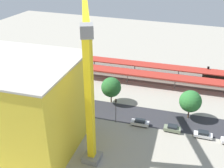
{
  "coord_description": "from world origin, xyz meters",
  "views": [
    {
      "loc": [
        -23.84,
        65.23,
        41.13
      ],
      "look_at": [
        -0.57,
        0.49,
        5.81
      ],
      "focal_mm": 43.45,
      "sensor_mm": 36.0,
      "label": 1
    }
  ],
  "objects": [
    {
      "name": "construction_building",
      "position": [
        15.78,
        24.49,
        9.9
      ],
      "size": [
        33.24,
        23.37,
        19.79
      ],
      "primitive_type": "cube",
      "rotation": [
        0.0,
        0.0,
        0.06
      ],
      "color": "yellow",
      "rests_on": "ground"
    },
    {
      "name": "track_rails",
      "position": [
        0.0,
        -20.95,
        0.18
      ],
      "size": [
        121.41,
        13.98,
        0.12
      ],
      "color": "#9E9EA8",
      "rests_on": "ground"
    },
    {
      "name": "platform_canopy_far",
      "position": [
        -9.37,
        -20.26,
        4.27
      ],
      "size": [
        50.59,
        7.56,
        4.48
      ],
      "color": "#A82D23",
      "rests_on": "ground"
    },
    {
      "name": "parked_car_1",
      "position": [
        -26.75,
        8.88,
        0.73
      ],
      "size": [
        4.35,
        2.0,
        1.67
      ],
      "color": "black",
      "rests_on": "ground"
    },
    {
      "name": "parked_car_2",
      "position": [
        -19.45,
        8.96,
        0.76
      ],
      "size": [
        4.18,
        1.97,
        1.7
      ],
      "color": "black",
      "rests_on": "ground"
    },
    {
      "name": "street_tree_2",
      "position": [
        26.43,
        1.59,
        4.55
      ],
      "size": [
        4.77,
        4.77,
        6.96
      ],
      "color": "brown",
      "rests_on": "ground"
    },
    {
      "name": "street_tree_1",
      "position": [
        -0.47,
        0.88,
        4.94
      ],
      "size": [
        5.75,
        5.75,
        7.82
      ],
      "color": "brown",
      "rests_on": "ground"
    },
    {
      "name": "parked_car_3",
      "position": [
        -11.3,
        9.2,
        0.72
      ],
      "size": [
        4.73,
        2.19,
        1.61
      ],
      "color": "black",
      "rests_on": "ground"
    },
    {
      "name": "platform_canopy_near",
      "position": [
        -8.96,
        -13.58,
        3.8
      ],
      "size": [
        52.09,
        7.73,
        4.08
      ],
      "color": "#A82D23",
      "rests_on": "ground"
    },
    {
      "name": "traffic_light",
      "position": [
        -5.05,
        10.06,
        4.59
      ],
      "size": [
        0.5,
        0.36,
        6.97
      ],
      "color": "#333333",
      "rests_on": "ground"
    },
    {
      "name": "box_truck_1",
      "position": [
        24.16,
        9.56,
        1.67
      ],
      "size": [
        9.08,
        3.18,
        3.41
      ],
      "color": "black",
      "rests_on": "ground"
    },
    {
      "name": "street_tree_3",
      "position": [
        -22.56,
        1.55,
        5.11
      ],
      "size": [
        5.76,
        5.76,
        8.0
      ],
      "color": "brown",
      "rests_on": "ground"
    },
    {
      "name": "box_truck_0",
      "position": [
        15.78,
        8.89,
        1.7
      ],
      "size": [
        9.3,
        3.69,
        3.46
      ],
      "color": "black",
      "rests_on": "ground"
    },
    {
      "name": "street_tree_0",
      "position": [
        17.95,
        0.06,
        5.54
      ],
      "size": [
        6.4,
        6.4,
        8.75
      ],
      "color": "brown",
      "rests_on": "ground"
    },
    {
      "name": "street_asphalt",
      "position": [
        0.0,
        5.63,
        0.0
      ],
      "size": [
        121.94,
        16.28,
        0.01
      ],
      "primitive_type": "cube",
      "rotation": [
        0.0,
        0.0,
        0.06
      ],
      "color": "#2D2D33",
      "rests_on": "ground"
    },
    {
      "name": "tower_crane",
      "position": [
        -3.93,
        23.07,
        18.15
      ],
      "size": [
        12.29,
        23.33,
        30.63
      ],
      "color": "gray",
      "rests_on": "ground"
    },
    {
      "name": "rail_bed",
      "position": [
        0.0,
        -20.95,
        0.0
      ],
      "size": [
        122.19,
        20.4,
        0.01
      ],
      "primitive_type": "cube",
      "rotation": [
        0.0,
        0.0,
        0.06
      ],
      "color": "#665E54",
      "rests_on": "ground"
    },
    {
      "name": "ground_plane",
      "position": [
        0.0,
        0.0,
        0.0
      ],
      "size": [
        194.6,
        194.6,
        0.0
      ],
      "primitive_type": "plane",
      "color": "#9E998C",
      "rests_on": "ground"
    }
  ]
}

